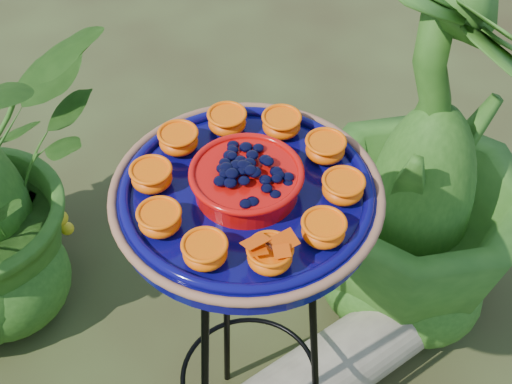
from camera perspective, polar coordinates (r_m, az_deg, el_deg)
tripod_stand at (r=1.54m, az=-0.61°, el=-10.23°), size 0.42×0.42×0.90m
feeder_dish at (r=1.23m, az=-0.75°, el=0.02°), size 0.59×0.59×0.11m
driftwood_log at (r=2.01m, az=5.90°, el=-14.00°), size 0.60×0.50×0.20m
shrub_back_right at (r=1.90m, az=13.70°, el=2.72°), size 0.90×0.90×1.14m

